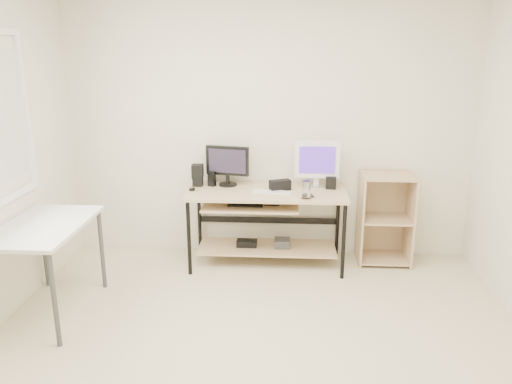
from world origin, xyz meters
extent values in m
cube|color=beige|center=(0.00, 0.00, -0.01)|extent=(4.00, 4.00, 0.01)
cube|color=silver|center=(0.00, 2.00, 1.30)|extent=(4.00, 0.01, 2.60)
cube|color=tan|center=(0.00, 1.66, 0.73)|extent=(1.50, 0.65, 0.03)
cube|color=tan|center=(-0.15, 1.60, 0.62)|extent=(0.90, 0.49, 0.02)
cube|color=tan|center=(0.00, 1.71, 0.15)|extent=(1.35, 0.46, 0.02)
cube|color=black|center=(-0.20, 1.60, 0.64)|extent=(0.33, 0.22, 0.01)
cylinder|color=black|center=(0.05, 1.55, 0.64)|extent=(0.14, 0.01, 0.01)
cube|color=#3C3C3F|center=(0.15, 1.71, 0.20)|extent=(0.15, 0.15, 0.08)
cube|color=black|center=(-0.20, 1.71, 0.19)|extent=(0.20, 0.12, 0.06)
cylinder|color=black|center=(-0.71, 1.37, 0.36)|extent=(0.04, 0.04, 0.72)
cylinder|color=black|center=(-0.71, 1.94, 0.36)|extent=(0.04, 0.04, 0.72)
cylinder|color=black|center=(0.71, 1.37, 0.36)|extent=(0.04, 0.04, 0.72)
cylinder|color=black|center=(0.71, 1.94, 0.36)|extent=(0.04, 0.04, 0.72)
cube|color=silver|center=(-1.68, 0.60, 0.73)|extent=(0.60, 1.00, 0.03)
cylinder|color=#3C3C3F|center=(-1.94, 1.06, 0.36)|extent=(0.04, 0.04, 0.72)
cylinder|color=#3C3C3F|center=(-1.42, 0.14, 0.36)|extent=(0.04, 0.04, 0.72)
cylinder|color=#3C3C3F|center=(-1.42, 1.06, 0.36)|extent=(0.04, 0.04, 0.72)
cube|color=tan|center=(0.91, 1.78, 0.45)|extent=(0.02, 0.40, 0.90)
cube|color=tan|center=(1.39, 1.78, 0.45)|extent=(0.02, 0.40, 0.90)
cube|color=tan|center=(1.15, 1.97, 0.45)|extent=(0.50, 0.02, 0.90)
cube|color=tan|center=(1.15, 1.78, 0.04)|extent=(0.46, 0.38, 0.02)
cube|color=tan|center=(1.15, 1.78, 0.45)|extent=(0.46, 0.38, 0.02)
cube|color=tan|center=(1.15, 1.78, 0.88)|extent=(0.46, 0.38, 0.02)
cylinder|color=black|center=(-0.39, 1.82, 0.76)|extent=(0.18, 0.18, 0.02)
cylinder|color=black|center=(-0.39, 1.82, 0.81)|extent=(0.04, 0.04, 0.09)
cube|color=black|center=(-0.39, 1.82, 1.00)|extent=(0.43, 0.13, 0.29)
cube|color=black|center=(-0.39, 1.80, 1.00)|extent=(0.36, 0.08, 0.23)
cube|color=silver|center=(0.47, 1.81, 0.76)|extent=(0.15, 0.14, 0.01)
cylinder|color=silver|center=(0.47, 1.81, 0.81)|extent=(0.04, 0.04, 0.09)
cube|color=silver|center=(0.47, 1.81, 1.03)|extent=(0.43, 0.05, 0.36)
cube|color=#4C27AC|center=(0.47, 1.78, 1.03)|extent=(0.36, 0.01, 0.29)
cube|color=silver|center=(0.05, 1.59, 0.76)|extent=(0.39, 0.18, 0.01)
ellipsoid|color=#AFAFB4|center=(0.36, 1.60, 0.77)|extent=(0.09, 0.11, 0.04)
cube|color=black|center=(0.12, 1.68, 0.80)|extent=(0.22, 0.16, 0.10)
cube|color=black|center=(-0.69, 1.79, 0.79)|extent=(0.10, 0.10, 0.09)
cube|color=black|center=(-0.69, 1.79, 0.90)|extent=(0.11, 0.11, 0.13)
cube|color=black|center=(0.61, 1.77, 0.81)|extent=(0.11, 0.11, 0.12)
cube|color=black|center=(-0.55, 1.79, 0.82)|extent=(0.09, 0.07, 0.15)
cylinder|color=black|center=(-0.71, 1.62, 0.76)|extent=(0.06, 0.06, 0.02)
cube|color=black|center=(0.39, 1.51, 0.75)|extent=(0.09, 0.13, 0.01)
cylinder|color=#AF7C4F|center=(0.36, 1.41, 0.75)|extent=(0.13, 0.13, 0.01)
cylinder|color=white|center=(0.36, 1.41, 0.84)|extent=(0.10, 0.10, 0.16)
camera|label=1|loc=(0.18, -2.89, 2.05)|focal=35.00mm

